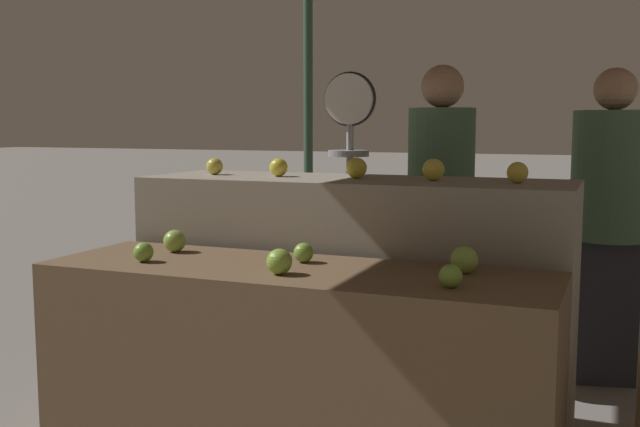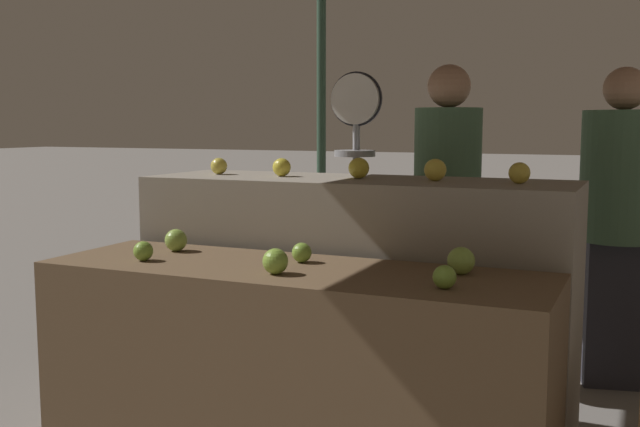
# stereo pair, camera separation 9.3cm
# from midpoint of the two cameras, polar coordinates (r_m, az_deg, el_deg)

# --- Properties ---
(display_counter_front) EXTENTS (1.75, 0.55, 0.79)m
(display_counter_front) POSITION_cam_midpoint_polar(r_m,az_deg,el_deg) (2.63, -2.96, -12.65)
(display_counter_front) COLOR brown
(display_counter_front) RESTS_ON ground_plane
(display_counter_back) EXTENTS (1.75, 0.55, 1.05)m
(display_counter_back) POSITION_cam_midpoint_polar(r_m,az_deg,el_deg) (3.13, 1.69, -6.99)
(display_counter_back) COLOR gray
(display_counter_back) RESTS_ON ground_plane
(apple_front_0) EXTENTS (0.07, 0.07, 0.07)m
(apple_front_0) POSITION_cam_midpoint_polar(r_m,az_deg,el_deg) (2.71, -14.26, -2.87)
(apple_front_0) COLOR #7AA338
(apple_front_0) RESTS_ON display_counter_front
(apple_front_1) EXTENTS (0.08, 0.08, 0.08)m
(apple_front_1) POSITION_cam_midpoint_polar(r_m,az_deg,el_deg) (2.42, -4.31, -3.67)
(apple_front_1) COLOR #84AD3D
(apple_front_1) RESTS_ON display_counter_front
(apple_front_2) EXTENTS (0.07, 0.07, 0.07)m
(apple_front_2) POSITION_cam_midpoint_polar(r_m,az_deg,el_deg) (2.24, 8.76, -4.74)
(apple_front_2) COLOR #7AA338
(apple_front_2) RESTS_ON display_counter_front
(apple_front_3) EXTENTS (0.09, 0.09, 0.09)m
(apple_front_3) POSITION_cam_midpoint_polar(r_m,az_deg,el_deg) (2.89, -11.92, -2.06)
(apple_front_3) COLOR #8EB247
(apple_front_3) RESTS_ON display_counter_front
(apple_front_4) EXTENTS (0.07, 0.07, 0.07)m
(apple_front_4) POSITION_cam_midpoint_polar(r_m,az_deg,el_deg) (2.62, -2.28, -3.00)
(apple_front_4) COLOR #7AA338
(apple_front_4) RESTS_ON display_counter_front
(apple_front_5) EXTENTS (0.09, 0.09, 0.09)m
(apple_front_5) POSITION_cam_midpoint_polar(r_m,az_deg,el_deg) (2.46, 9.87, -3.50)
(apple_front_5) COLOR #8EB247
(apple_front_5) RESTS_ON display_counter_front
(apple_back_0) EXTENTS (0.07, 0.07, 0.07)m
(apple_back_0) POSITION_cam_midpoint_polar(r_m,az_deg,el_deg) (3.31, -8.84, 3.57)
(apple_back_0) COLOR gold
(apple_back_0) RESTS_ON display_counter_back
(apple_back_1) EXTENTS (0.08, 0.08, 0.08)m
(apple_back_1) POSITION_cam_midpoint_polar(r_m,az_deg,el_deg) (3.16, -4.02, 3.52)
(apple_back_1) COLOR gold
(apple_back_1) RESTS_ON display_counter_back
(apple_back_2) EXTENTS (0.09, 0.09, 0.09)m
(apple_back_2) POSITION_cam_midpoint_polar(r_m,az_deg,el_deg) (3.05, 1.93, 3.49)
(apple_back_2) COLOR gold
(apple_back_2) RESTS_ON display_counter_back
(apple_back_3) EXTENTS (0.09, 0.09, 0.09)m
(apple_back_3) POSITION_cam_midpoint_polar(r_m,az_deg,el_deg) (2.95, 7.75, 3.33)
(apple_back_3) COLOR yellow
(apple_back_3) RESTS_ON display_counter_back
(apple_back_4) EXTENTS (0.08, 0.08, 0.08)m
(apple_back_4) POSITION_cam_midpoint_polar(r_m,az_deg,el_deg) (2.88, 13.93, 3.05)
(apple_back_4) COLOR yellow
(apple_back_4) RESTS_ON display_counter_back
(produce_scale) EXTENTS (0.26, 0.20, 1.53)m
(produce_scale) POSITION_cam_midpoint_polar(r_m,az_deg,el_deg) (3.67, 1.52, 4.15)
(produce_scale) COLOR #99999E
(produce_scale) RESTS_ON ground_plane
(person_vendor_at_scale) EXTENTS (0.41, 0.41, 1.55)m
(person_vendor_at_scale) POSITION_cam_midpoint_polar(r_m,az_deg,el_deg) (3.66, 8.44, 0.90)
(person_vendor_at_scale) COLOR #2D2D38
(person_vendor_at_scale) RESTS_ON ground_plane
(person_customer_left) EXTENTS (0.45, 0.45, 1.54)m
(person_customer_left) POSITION_cam_midpoint_polar(r_m,az_deg,el_deg) (3.87, 20.60, 0.53)
(person_customer_left) COLOR #2D2D38
(person_customer_left) RESTS_ON ground_plane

